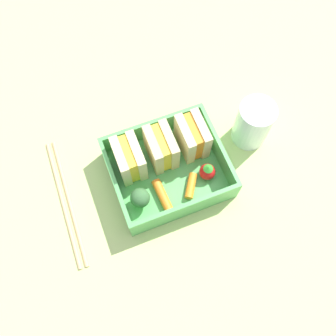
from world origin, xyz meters
TOP-DOWN VIEW (x-y plane):
  - ground_plane at (0.00, 0.00)cm, footprint 120.00×120.00cm
  - bento_tray at (0.00, 0.00)cm, footprint 17.02×14.57cm
  - bento_rim at (0.00, 0.00)cm, footprint 17.02×14.57cm
  - sandwich_left at (-5.07, 2.87)cm, footprint 3.79×5.74cm
  - sandwich_center_left at (0.00, 2.87)cm, footprint 3.79×5.74cm
  - sandwich_center at (5.07, 2.87)cm, footprint 3.79×5.74cm
  - broccoli_floret at (-5.57, -3.20)cm, footprint 2.90×2.90cm
  - carrot_stick_far_left at (-2.28, -3.47)cm, footprint 1.63×5.10cm
  - carrot_stick_left at (2.29, -3.65)cm, footprint 3.20×3.97cm
  - strawberry_far_left at (5.37, -2.65)cm, footprint 2.50×2.50cm
  - chopstick_pair at (-16.22, 1.42)cm, footprint 2.23×21.04cm
  - drinking_glass at (14.78, 1.64)cm, footprint 5.60×5.60cm

SIDE VIEW (x-z plane):
  - ground_plane at x=0.00cm, z-range -2.00..0.00cm
  - chopstick_pair at x=-16.22cm, z-range 0.00..0.70cm
  - bento_tray at x=0.00cm, z-range 0.00..1.20cm
  - carrot_stick_left at x=2.29cm, z-range 1.20..2.48cm
  - carrot_stick_far_left at x=-2.28cm, z-range 1.20..2.57cm
  - strawberry_far_left at x=5.37cm, z-range 1.02..4.12cm
  - bento_rim at x=0.00cm, z-range 1.20..5.27cm
  - broccoli_floret at x=-5.57cm, z-range 1.51..5.33cm
  - drinking_glass at x=14.78cm, z-range 0.00..8.12cm
  - sandwich_left at x=-5.07cm, z-range 1.20..7.30cm
  - sandwich_center_left at x=0.00cm, z-range 1.20..7.30cm
  - sandwich_center at x=5.07cm, z-range 1.20..7.30cm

